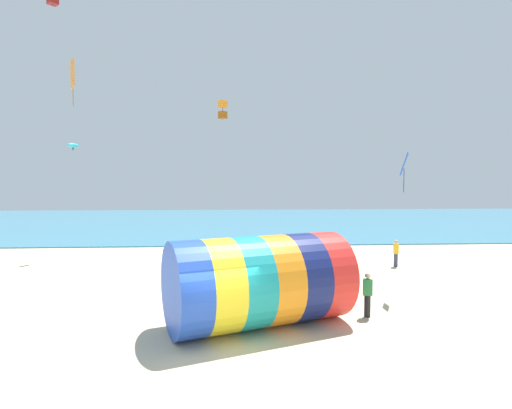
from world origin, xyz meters
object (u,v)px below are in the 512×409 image
object	(u,v)px
bystander_near_water	(315,250)
giant_inflatable_tube	(260,281)
kite_blue_diamond	(404,165)
kite_handler	(368,294)
kite_cyan_parafoil	(73,145)
kite_orange_diamond	(72,74)
bystander_mid_beach	(396,253)
kite_orange_box	(223,110)

from	to	relation	value
bystander_near_water	giant_inflatable_tube	bearing A→B (deg)	-111.62
giant_inflatable_tube	kite_blue_diamond	xyz separation A→B (m)	(7.02, 3.98, 4.39)
kite_handler	kite_cyan_parafoil	world-z (taller)	kite_cyan_parafoil
kite_orange_diamond	kite_blue_diamond	bearing A→B (deg)	-5.35
giant_inflatable_tube	kite_handler	xyz separation A→B (m)	(4.24, 0.69, -0.75)
bystander_mid_beach	kite_orange_box	bearing A→B (deg)	162.14
kite_handler	bystander_near_water	bearing A→B (deg)	89.73
giant_inflatable_tube	kite_orange_box	size ratio (longest dim) A/B	5.61
kite_handler	kite_blue_diamond	world-z (taller)	kite_blue_diamond
kite_blue_diamond	bystander_near_water	distance (m)	8.98
kite_handler	kite_orange_diamond	size ratio (longest dim) A/B	0.79
kite_blue_diamond	bystander_near_water	size ratio (longest dim) A/B	1.07
kite_blue_diamond	bystander_mid_beach	bearing A→B (deg)	70.05
kite_orange_diamond	bystander_mid_beach	xyz separation A→B (m)	(17.59, 4.08, -9.50)
kite_orange_diamond	giant_inflatable_tube	bearing A→B (deg)	-32.42
kite_handler	kite_orange_box	distance (m)	16.43
kite_orange_box	bystander_near_water	distance (m)	11.15
kite_blue_diamond	kite_cyan_parafoil	bearing A→B (deg)	152.61
kite_handler	bystander_near_water	distance (m)	10.13
kite_handler	bystander_near_water	size ratio (longest dim) A/B	1.01
kite_blue_diamond	bystander_mid_beach	world-z (taller)	kite_blue_diamond
giant_inflatable_tube	bystander_mid_beach	world-z (taller)	giant_inflatable_tube
kite_blue_diamond	kite_orange_box	world-z (taller)	kite_orange_box
giant_inflatable_tube	bystander_near_water	world-z (taller)	giant_inflatable_tube
kite_orange_diamond	bystander_near_water	size ratio (longest dim) A/B	1.27
kite_handler	kite_cyan_parafoil	size ratio (longest dim) A/B	1.73
kite_handler	kite_blue_diamond	bearing A→B (deg)	49.85
kite_cyan_parafoil	kite_orange_box	world-z (taller)	kite_orange_box
giant_inflatable_tube	kite_handler	world-z (taller)	giant_inflatable_tube
kite_cyan_parafoil	kite_orange_diamond	size ratio (longest dim) A/B	0.46
kite_orange_box	kite_cyan_parafoil	bearing A→B (deg)	175.45
giant_inflatable_tube	kite_cyan_parafoil	size ratio (longest dim) A/B	7.17
kite_handler	bystander_mid_beach	distance (m)	10.05
kite_orange_diamond	kite_orange_box	bearing A→B (deg)	47.48
kite_blue_diamond	kite_cyan_parafoil	xyz separation A→B (m)	(-18.91, 9.80, 1.68)
kite_orange_box	giant_inflatable_tube	bearing A→B (deg)	-82.70
giant_inflatable_tube	kite_orange_diamond	world-z (taller)	kite_orange_diamond
kite_blue_diamond	bystander_mid_beach	xyz separation A→B (m)	(2.01, 5.54, -5.19)
kite_cyan_parafoil	bystander_mid_beach	size ratio (longest dim) A/B	0.60
bystander_near_water	bystander_mid_beach	size ratio (longest dim) A/B	1.04
kite_orange_box	kite_blue_diamond	bearing A→B (deg)	-46.00
kite_blue_diamond	bystander_near_water	bearing A→B (deg)	111.79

